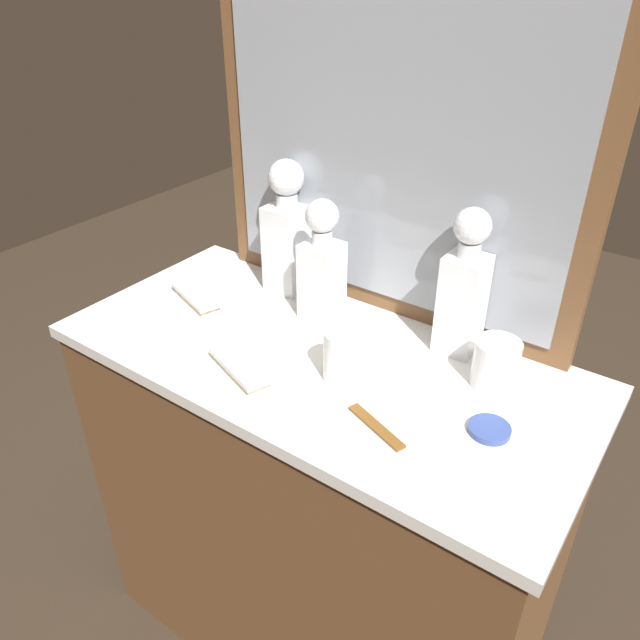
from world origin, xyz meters
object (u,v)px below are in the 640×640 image
crystal_tumbler_center (342,357)px  silver_brush_left (240,368)px  crystal_decanter_far_right (288,239)px  silver_brush_rear (196,297)px  tortoiseshell_comb (376,427)px  porcelain_dish (489,429)px  crystal_tumbler_rear (495,365)px  crystal_decanter_right (322,271)px  crystal_decanter_left (463,296)px

crystal_tumbler_center → silver_brush_left: bearing=-148.4°
crystal_decanter_far_right → silver_brush_rear: (-0.13, -0.18, -0.11)m
tortoiseshell_comb → porcelain_dish: bearing=32.6°
porcelain_dish → crystal_tumbler_center: bearing=-176.3°
crystal_tumbler_rear → tortoiseshell_comb: (-0.11, -0.23, -0.04)m
crystal_decanter_right → crystal_tumbler_rear: crystal_decanter_right is taller
crystal_decanter_far_right → silver_brush_left: 0.37m
crystal_tumbler_center → crystal_tumbler_rear: size_ratio=1.13×
porcelain_dish → silver_brush_rear: bearing=177.9°
tortoiseshell_comb → crystal_tumbler_center: bearing=146.5°
crystal_decanter_far_right → silver_brush_rear: 0.25m
crystal_tumbler_center → tortoiseshell_comb: bearing=-33.5°
crystal_decanter_left → porcelain_dish: crystal_decanter_left is taller
crystal_tumbler_rear → tortoiseshell_comb: bearing=-115.6°
crystal_tumbler_center → silver_brush_left: crystal_tumbler_center is taller
crystal_decanter_far_right → tortoiseshell_comb: (0.43, -0.31, -0.12)m
silver_brush_rear → tortoiseshell_comb: 0.57m
porcelain_dish → tortoiseshell_comb: porcelain_dish is taller
silver_brush_rear → crystal_decanter_far_right: bearing=54.0°
crystal_decanter_right → silver_brush_rear: size_ratio=1.63×
silver_brush_left → crystal_decanter_far_right: bearing=112.8°
crystal_decanter_right → crystal_decanter_left: (0.30, 0.05, 0.01)m
crystal_tumbler_rear → silver_brush_left: 0.47m
silver_brush_left → porcelain_dish: 0.46m
crystal_decanter_far_right → crystal_tumbler_center: bearing=-36.6°
crystal_decanter_right → silver_brush_left: 0.28m
crystal_tumbler_rear → silver_brush_left: size_ratio=0.55×
tortoiseshell_comb → silver_brush_left: bearing=-176.5°
crystal_decanter_left → silver_brush_left: bearing=-132.8°
crystal_tumbler_rear → porcelain_dish: 0.14m
crystal_tumbler_center → silver_brush_left: size_ratio=0.63×
crystal_tumbler_center → porcelain_dish: crystal_tumbler_center is taller
crystal_decanter_far_right → silver_brush_left: bearing=-67.2°
crystal_decanter_far_right → crystal_tumbler_rear: bearing=-7.9°
crystal_decanter_far_right → crystal_tumbler_center: (0.30, -0.22, -0.08)m
crystal_decanter_far_right → silver_brush_left: (0.14, -0.32, -0.11)m
crystal_tumbler_center → silver_brush_left: (-0.16, -0.10, -0.03)m
crystal_decanter_left → crystal_tumbler_rear: bearing=-33.3°
crystal_tumbler_center → crystal_decanter_left: bearing=58.9°
silver_brush_left → tortoiseshell_comb: bearing=3.5°
silver_brush_rear → porcelain_dish: silver_brush_rear is taller
crystal_decanter_left → silver_brush_rear: (-0.56, -0.17, -0.11)m
silver_brush_rear → crystal_decanter_right: bearing=24.4°
crystal_tumbler_rear → silver_brush_rear: (-0.67, -0.10, -0.03)m
crystal_decanter_far_right → porcelain_dish: bearing=-19.3°
silver_brush_rear → porcelain_dish: bearing=-2.1°
tortoiseshell_comb → silver_brush_rear: bearing=167.0°
crystal_decanter_right → silver_brush_rear: 0.31m
crystal_decanter_left → silver_brush_left: size_ratio=1.82×
crystal_decanter_far_right → crystal_tumbler_rear: (0.54, -0.07, -0.08)m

